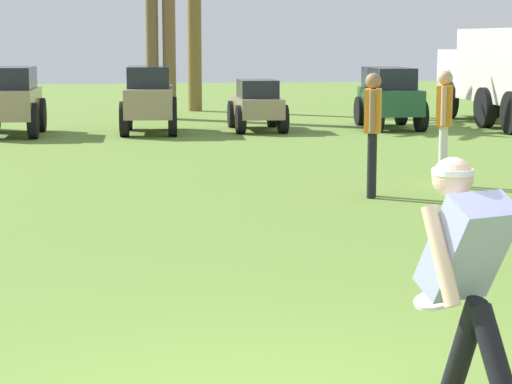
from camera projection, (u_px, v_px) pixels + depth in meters
name	position (u px, v px, depth m)	size (l,w,h in m)	color
frisbee_thrower	(467.00, 280.00, 4.98)	(0.48, 1.16, 1.39)	black
frisbee_in_flight	(436.00, 300.00, 5.55)	(0.31, 0.31, 0.09)	white
teammate_near_sideline	(373.00, 123.00, 12.43)	(0.30, 0.49, 1.56)	black
teammate_midfield	(444.00, 117.00, 13.36)	(0.32, 0.48, 1.56)	silver
parked_car_slot_a	(12.00, 99.00, 20.50)	(1.31, 2.41, 1.40)	#998466
parked_car_slot_b	(149.00, 98.00, 21.00)	(1.38, 2.43, 1.40)	#998466
parked_car_slot_c	(257.00, 104.00, 21.62)	(1.17, 2.24, 1.10)	#998466
parked_car_slot_d	(389.00, 96.00, 22.15)	(1.29, 2.46, 1.34)	#235133
box_truck	(502.00, 71.00, 22.83)	(1.67, 5.96, 2.20)	silver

